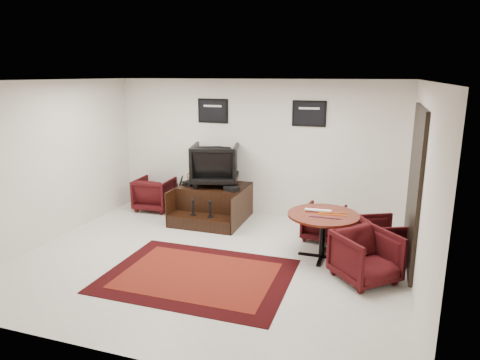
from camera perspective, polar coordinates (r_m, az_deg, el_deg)
name	(u,v)px	position (r m, az deg, el deg)	size (l,w,h in m)	color
ground	(209,260)	(6.96, -4.11, -10.63)	(6.00, 6.00, 0.00)	silver
room_shell	(236,150)	(6.39, -0.58, 4.00)	(6.02, 5.02, 2.81)	silver
area_rug	(198,275)	(6.48, -5.65, -12.54)	(2.68, 2.01, 0.01)	black
shine_podium	(213,204)	(8.74, -3.58, -3.19)	(1.34, 1.38, 0.69)	black
shine_chair	(215,162)	(8.66, -3.32, 2.39)	(0.91, 0.85, 0.93)	black
shoes_pair	(190,183)	(8.74, -6.63, -0.40)	(0.28, 0.31, 0.10)	black
polish_kit	(232,189)	(8.27, -1.13, -1.15)	(0.27, 0.18, 0.09)	black
umbrella_black	(173,200)	(8.84, -8.92, -2.65)	(0.29, 0.11, 0.78)	black
umbrella_hooked	(177,194)	(9.06, -8.36, -1.88)	(0.33, 0.12, 0.89)	black
armchair_side	(155,192)	(9.50, -11.32, -1.61)	(0.75, 0.70, 0.77)	black
meeting_table	(323,219)	(6.94, 11.03, -5.16)	(1.13, 1.13, 0.74)	#451009
table_chair_back	(324,221)	(7.81, 11.10, -5.37)	(0.67, 0.62, 0.69)	black
table_chair_window	(380,236)	(7.27, 18.20, -7.15)	(0.70, 0.66, 0.72)	black
table_chair_corner	(366,254)	(6.41, 16.45, -9.49)	(0.78, 0.73, 0.80)	black
paper_roll	(318,210)	(6.98, 10.36, -4.01)	(0.05, 0.05, 0.42)	white
table_clutter	(331,215)	(6.87, 11.99, -4.57)	(0.57, 0.36, 0.01)	orange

